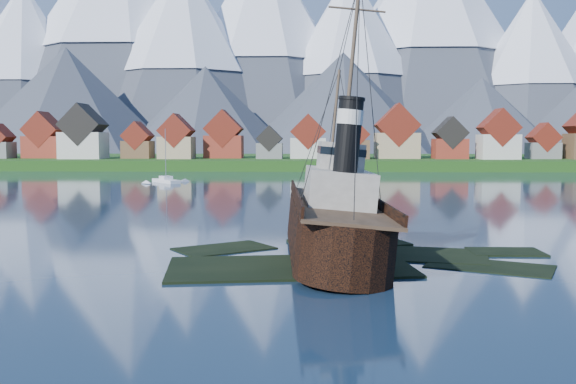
{
  "coord_description": "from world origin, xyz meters",
  "views": [
    {
      "loc": [
        -1.59,
        -48.93,
        9.72
      ],
      "look_at": [
        -3.42,
        6.0,
        5.0
      ],
      "focal_mm": 40.0,
      "sensor_mm": 36.0,
      "label": 1
    }
  ],
  "objects": [
    {
      "name": "ground",
      "position": [
        0.0,
        0.0,
        0.0
      ],
      "size": [
        1400.0,
        1400.0,
        0.0
      ],
      "primitive_type": "plane",
      "color": "#16283E",
      "rests_on": "ground"
    },
    {
      "name": "shoal",
      "position": [
        1.78,
        2.15,
        -0.35
      ],
      "size": [
        31.71,
        21.24,
        1.14
      ],
      "color": "black",
      "rests_on": "ground"
    },
    {
      "name": "shore_bank",
      "position": [
        0.0,
        170.0,
        0.0
      ],
      "size": [
        600.0,
        80.0,
        3.2
      ],
      "primitive_type": "cube",
      "color": "#194012",
      "rests_on": "ground"
    },
    {
      "name": "seawall",
      "position": [
        0.0,
        132.0,
        0.0
      ],
      "size": [
        600.0,
        2.5,
        2.0
      ],
      "primitive_type": "cube",
      "color": "#3F3D38",
      "rests_on": "ground"
    },
    {
      "name": "town",
      "position": [
        -33.12,
        152.18,
        8.99
      ],
      "size": [
        250.96,
        16.69,
        17.3
      ],
      "color": "maroon",
      "rests_on": "ground"
    },
    {
      "name": "mountains",
      "position": [
        -0.79,
        481.26,
        89.34
      ],
      "size": [
        965.0,
        340.0,
        205.0
      ],
      "color": "#2D333D",
      "rests_on": "ground"
    },
    {
      "name": "tugboat_wreck",
      "position": [
        0.16,
        4.31,
        2.9
      ],
      "size": [
        6.74,
        29.02,
        23.0
      ],
      "rotation": [
        0.0,
        0.09,
        0.05
      ],
      "color": "black",
      "rests_on": "ground"
    },
    {
      "name": "sailboat_c",
      "position": [
        -32.17,
        86.53,
        0.27
      ],
      "size": [
        7.52,
        8.79,
        12.0
      ],
      "rotation": [
        0.0,
        0.0,
        0.66
      ],
      "color": "white",
      "rests_on": "ground"
    },
    {
      "name": "sailboat_e",
      "position": [
        7.57,
        103.75,
        0.28
      ],
      "size": [
        3.77,
        11.44,
        13.04
      ],
      "rotation": [
        0.0,
        0.0,
        -0.09
      ],
      "color": "white",
      "rests_on": "ground"
    }
  ]
}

